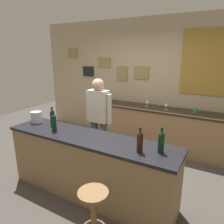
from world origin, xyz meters
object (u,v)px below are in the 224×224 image
object	(u,v)px
wine_bottle_c	(140,141)
wine_bottle_d	(161,141)
coffee_mug	(196,111)
ice_bucket	(36,117)
wine_glass_b	(166,104)
wine_glass_a	(147,101)
bartender	(99,117)
wine_bottle_a	(53,117)
bar_stool	(94,210)
wine_bottle_b	(54,122)

from	to	relation	value
wine_bottle_c	wine_bottle_d	bearing A→B (deg)	28.68
wine_bottle_d	coffee_mug	world-z (taller)	wine_bottle_d
ice_bucket	wine_glass_b	bearing A→B (deg)	50.21
wine_glass_a	ice_bucket	bearing A→B (deg)	-119.99
coffee_mug	wine_glass_a	bearing A→B (deg)	176.65
wine_bottle_d	ice_bucket	world-z (taller)	wine_bottle_d
bartender	wine_glass_a	world-z (taller)	bartender
wine_bottle_a	wine_bottle_d	size ratio (longest dim) A/B	1.00
wine_glass_a	wine_glass_b	world-z (taller)	same
wine_bottle_a	ice_bucket	distance (m)	0.36
bar_stool	wine_bottle_c	size ratio (longest dim) A/B	2.22
bartender	ice_bucket	size ratio (longest dim) A/B	8.61
wine_bottle_b	wine_bottle_d	bearing A→B (deg)	3.49
bartender	wine_bottle_b	bearing A→B (deg)	-104.81
coffee_mug	wine_bottle_c	bearing A→B (deg)	-97.75
bartender	bar_stool	size ratio (longest dim) A/B	2.38
wine_bottle_a	coffee_mug	distance (m)	2.69
bartender	bar_stool	distance (m)	1.80
ice_bucket	coffee_mug	size ratio (longest dim) A/B	1.50
wine_bottle_a	wine_bottle_c	world-z (taller)	same
wine_bottle_b	wine_bottle_c	bearing A→B (deg)	-0.87
bartender	wine_glass_b	size ratio (longest dim) A/B	10.45
ice_bucket	wine_glass_a	xyz separation A→B (m)	(1.18, 2.04, -0.01)
ice_bucket	coffee_mug	distance (m)	2.96
wine_glass_a	wine_bottle_c	bearing A→B (deg)	-71.55
bartender	ice_bucket	world-z (taller)	bartender
wine_bottle_c	wine_bottle_b	bearing A→B (deg)	179.13
wine_bottle_b	coffee_mug	world-z (taller)	wine_bottle_b
wine_bottle_c	wine_bottle_d	world-z (taller)	same
wine_bottle_a	wine_glass_b	distance (m)	2.31
wine_bottle_d	coffee_mug	bearing A→B (deg)	87.85
bar_stool	wine_bottle_c	distance (m)	0.89
wine_glass_a	wine_glass_b	xyz separation A→B (m)	(0.45, -0.09, 0.00)
ice_bucket	bar_stool	bearing A→B (deg)	-24.78
bartender	wine_glass_b	xyz separation A→B (m)	(0.86, 1.24, 0.07)
wine_bottle_c	coffee_mug	bearing A→B (deg)	82.25
wine_bottle_c	wine_glass_b	size ratio (longest dim) A/B	1.97
wine_bottle_a	wine_bottle_d	distance (m)	1.77
wine_glass_a	wine_glass_b	distance (m)	0.46
wine_bottle_a	coffee_mug	size ratio (longest dim) A/B	2.45
wine_bottle_c	ice_bucket	size ratio (longest dim) A/B	1.63
bar_stool	wine_bottle_c	bearing A→B (deg)	68.32
bar_stool	wine_glass_b	xyz separation A→B (m)	(-0.04, 2.72, 0.55)
wine_bottle_a	wine_glass_b	world-z (taller)	wine_bottle_a
wine_bottle_b	wine_glass_a	size ratio (longest dim) A/B	1.97
wine_bottle_b	wine_glass_a	bearing A→B (deg)	73.67
bartender	wine_bottle_d	world-z (taller)	bartender
bartender	ice_bucket	distance (m)	1.05
wine_bottle_d	wine_glass_b	world-z (taller)	wine_bottle_d
wine_bottle_b	wine_bottle_d	size ratio (longest dim) A/B	1.00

